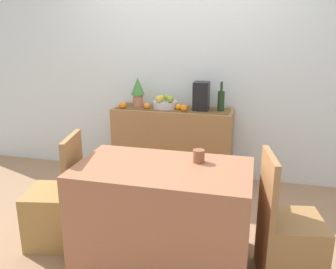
{
  "coord_description": "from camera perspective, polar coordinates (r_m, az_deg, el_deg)",
  "views": [
    {
      "loc": [
        0.79,
        -2.75,
        1.66
      ],
      "look_at": [
        0.0,
        0.36,
        0.71
      ],
      "focal_mm": 37.77,
      "sensor_mm": 36.0,
      "label": 1
    }
  ],
  "objects": [
    {
      "name": "ground_plane",
      "position": [
        3.31,
        -1.61,
        -13.8
      ],
      "size": [
        6.4,
        6.4,
        0.02
      ],
      "primitive_type": "cube",
      "color": "#997354",
      "rests_on": "ground"
    },
    {
      "name": "room_wall_rear",
      "position": [
        4.02,
        2.88,
        12.04
      ],
      "size": [
        6.4,
        0.06,
        2.7
      ],
      "primitive_type": "cube",
      "color": "silver",
      "rests_on": "ground"
    },
    {
      "name": "sideboard_console",
      "position": [
        3.97,
        0.77,
        -1.74
      ],
      "size": [
        1.31,
        0.42,
        0.84
      ],
      "primitive_type": "cube",
      "color": "#986A3E",
      "rests_on": "ground"
    },
    {
      "name": "table_runner",
      "position": [
        3.86,
        0.79,
        4.22
      ],
      "size": [
        1.23,
        0.32,
        0.01
      ],
      "primitive_type": "cube",
      "color": "brown",
      "rests_on": "sideboard_console"
    },
    {
      "name": "fruit_bowl",
      "position": [
        3.87,
        -0.48,
        4.85
      ],
      "size": [
        0.27,
        0.27,
        0.07
      ],
      "primitive_type": "cylinder",
      "color": "silver",
      "rests_on": "table_runner"
    },
    {
      "name": "apple_left",
      "position": [
        3.8,
        -1.53,
        5.73
      ],
      "size": [
        0.07,
        0.07,
        0.07
      ],
      "primitive_type": "sphere",
      "color": "gold",
      "rests_on": "fruit_bowl"
    },
    {
      "name": "apple_upper",
      "position": [
        3.91,
        -0.17,
        6.01
      ],
      "size": [
        0.07,
        0.07,
        0.07
      ],
      "primitive_type": "sphere",
      "color": "#8AA838",
      "rests_on": "fruit_bowl"
    },
    {
      "name": "apple_rear",
      "position": [
        3.79,
        0.38,
        5.73
      ],
      "size": [
        0.08,
        0.08,
        0.08
      ],
      "primitive_type": "sphere",
      "color": "#90A32E",
      "rests_on": "fruit_bowl"
    },
    {
      "name": "apple_front",
      "position": [
        3.87,
        -1.1,
        5.89
      ],
      "size": [
        0.07,
        0.07,
        0.07
      ],
      "primitive_type": "sphere",
      "color": "gold",
      "rests_on": "fruit_bowl"
    },
    {
      "name": "wine_bottle",
      "position": [
        3.75,
        8.55,
        5.45
      ],
      "size": [
        0.07,
        0.07,
        0.31
      ],
      "color": "#1C3517",
      "rests_on": "sideboard_console"
    },
    {
      "name": "coffee_maker",
      "position": [
        3.77,
        5.4,
        6.17
      ],
      "size": [
        0.16,
        0.18,
        0.3
      ],
      "primitive_type": "cube",
      "color": "black",
      "rests_on": "sideboard_console"
    },
    {
      "name": "potted_plant",
      "position": [
        3.93,
        -4.88,
        7.08
      ],
      "size": [
        0.15,
        0.15,
        0.33
      ],
      "color": "#B97659",
      "rests_on": "sideboard_console"
    },
    {
      "name": "orange_loose_end",
      "position": [
        3.78,
        1.73,
        4.45
      ],
      "size": [
        0.07,
        0.07,
        0.07
      ],
      "primitive_type": "sphere",
      "color": "orange",
      "rests_on": "sideboard_console"
    },
    {
      "name": "orange_loose_mid",
      "position": [
        3.84,
        -3.44,
        4.62
      ],
      "size": [
        0.07,
        0.07,
        0.07
      ],
      "primitive_type": "sphere",
      "color": "orange",
      "rests_on": "sideboard_console"
    },
    {
      "name": "orange_loose_near_bowl",
      "position": [
        3.89,
        -7.31,
        4.72
      ],
      "size": [
        0.08,
        0.08,
        0.08
      ],
      "primitive_type": "sphere",
      "color": "orange",
      "rests_on": "sideboard_console"
    },
    {
      "name": "orange_loose_far",
      "position": [
        3.72,
        2.59,
        4.3
      ],
      "size": [
        0.08,
        0.08,
        0.08
      ],
      "primitive_type": "sphere",
      "color": "orange",
      "rests_on": "sideboard_console"
    },
    {
      "name": "dining_table",
      "position": [
        2.65,
        -0.83,
        -12.66
      ],
      "size": [
        1.24,
        0.71,
        0.74
      ],
      "primitive_type": "cube",
      "color": "#A16244",
      "rests_on": "ground"
    },
    {
      "name": "coffee_cup",
      "position": [
        2.56,
        4.98,
        -3.48
      ],
      "size": [
        0.08,
        0.08,
        0.09
      ],
      "primitive_type": "cylinder",
      "color": "brown",
      "rests_on": "dining_table"
    },
    {
      "name": "chair_near_window",
      "position": [
        3.02,
        -17.57,
        -11.8
      ],
      "size": [
        0.47,
        0.47,
        0.9
      ],
      "color": "olive",
      "rests_on": "ground"
    },
    {
      "name": "chair_by_corner",
      "position": [
        2.64,
        18.83,
        -16.29
      ],
      "size": [
        0.46,
        0.46,
        0.9
      ],
      "color": "#9D6E3F",
      "rests_on": "ground"
    }
  ]
}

